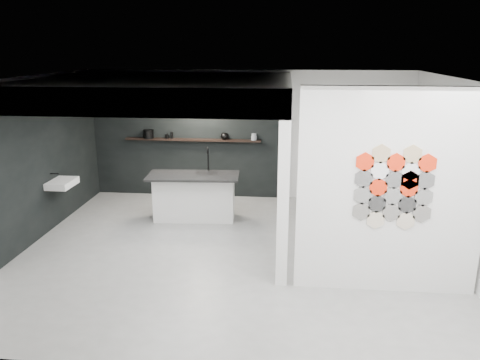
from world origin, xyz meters
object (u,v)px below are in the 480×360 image
kitchen_island (194,196)px  bottle_dark (172,135)px  partition_panel (390,193)px  utensil_cup (167,136)px  wall_basin (62,183)px  glass_bowl (254,138)px  kettle (225,136)px  glass_vase (254,137)px  stockpot (148,134)px

kitchen_island → bottle_dark: (-0.76, 1.42, 0.92)m
partition_panel → utensil_cup: partition_panel is taller
wall_basin → glass_bowl: glass_bowl is taller
wall_basin → utensil_cup: size_ratio=6.44×
bottle_dark → kettle: bearing=0.0°
wall_basin → kettle: size_ratio=3.32×
bottle_dark → glass_bowl: bearing=0.0°
glass_vase → utensil_cup: bearing=180.0°
partition_panel → kitchen_island: size_ratio=1.57×
kettle → kitchen_island: bearing=-94.2°
kitchen_island → kettle: size_ratio=9.86×
glass_bowl → bottle_dark: 1.81m
partition_panel → utensil_cup: size_ratio=30.06×
kettle → utensil_cup: size_ratio=1.94×
wall_basin → kitchen_island: size_ratio=0.34×
wall_basin → kettle: kettle is taller
wall_basin → bottle_dark: 2.65m
wall_basin → glass_bowl: bearing=31.3°
partition_panel → glass_bowl: bearing=118.2°
glass_bowl → bottle_dark: size_ratio=0.86×
stockpot → glass_vase: (2.34, 0.00, -0.02)m
partition_panel → glass_vase: bearing=118.2°
bottle_dark → stockpot: bearing=180.0°
glass_bowl → glass_vase: size_ratio=0.86×
kitchen_island → kettle: 1.74m
partition_panel → wall_basin: size_ratio=4.67×
glass_vase → kettle: bearing=180.0°
stockpot → kettle: (1.70, 0.00, -0.02)m
partition_panel → glass_vase: partition_panel is taller
stockpot → wall_basin: bearing=-117.0°
bottle_dark → wall_basin: bearing=-127.4°
glass_vase → utensil_cup: (-1.92, 0.00, -0.03)m
wall_basin → kitchen_island: (2.33, 0.65, -0.38)m
stockpot → glass_bowl: (2.34, 0.00, -0.05)m
kitchen_island → glass_bowl: bearing=49.8°
wall_basin → kitchen_island: kitchen_island is taller
glass_bowl → kitchen_island: bearing=-126.7°
stockpot → glass_vase: stockpot is taller
kitchen_island → kettle: kettle is taller
bottle_dark → glass_vase: bearing=0.0°
kitchen_island → utensil_cup: 1.89m
partition_panel → stockpot: size_ratio=12.37×
partition_panel → utensil_cup: 5.56m
stockpot → kettle: size_ratio=1.25×
kitchen_island → glass_bowl: size_ratio=14.33×
stockpot → kitchen_island: bearing=-47.9°
utensil_cup → partition_panel: bearing=-44.0°
wall_basin → glass_bowl: 4.00m
bottle_dark → utensil_cup: size_ratio=1.55×
partition_panel → kettle: size_ratio=15.49×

